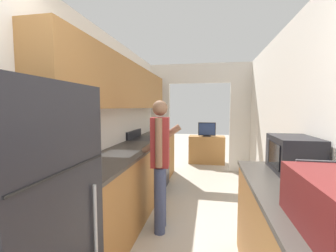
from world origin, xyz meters
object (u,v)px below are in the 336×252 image
at_px(person, 160,162).
at_px(knife, 157,134).
at_px(refrigerator, 15,230).
at_px(range_oven, 149,163).
at_px(microwave, 293,154).
at_px(tv_cabinet, 207,150).
at_px(book_stack, 310,184).
at_px(television, 207,130).

relative_size(person, knife, 5.49).
height_order(refrigerator, range_oven, refrigerator).
distance_m(microwave, tv_cabinet, 4.05).
bearing_deg(book_stack, tv_cabinet, 99.27).
height_order(book_stack, knife, book_stack).
xyz_separation_m(range_oven, book_stack, (1.75, -2.35, 0.51)).
height_order(microwave, knife, microwave).
distance_m(book_stack, knife, 3.41).
relative_size(range_oven, person, 0.68).
bearing_deg(microwave, television, 101.44).
bearing_deg(microwave, range_oven, 134.37).
distance_m(refrigerator, knife, 3.52).
xyz_separation_m(person, microwave, (1.30, -0.47, 0.24)).
bearing_deg(knife, refrigerator, -124.54).
bearing_deg(television, tv_cabinet, 90.00).
distance_m(microwave, book_stack, 0.52).
relative_size(microwave, tv_cabinet, 0.55).
xyz_separation_m(microwave, television, (-0.78, 3.86, -0.18)).
relative_size(tv_cabinet, knife, 3.26).
bearing_deg(tv_cabinet, book_stack, -80.73).
bearing_deg(book_stack, television, 99.36).
bearing_deg(book_stack, refrigerator, -161.29).
relative_size(range_oven, microwave, 2.06).
distance_m(refrigerator, tv_cabinet, 5.11).
relative_size(refrigerator, television, 3.60).
bearing_deg(book_stack, person, 141.70).
height_order(refrigerator, knife, refrigerator).
distance_m(refrigerator, book_stack, 1.83).
relative_size(refrigerator, microwave, 3.14).
relative_size(book_stack, television, 0.69).
xyz_separation_m(refrigerator, knife, (-0.01, 3.52, 0.12)).
bearing_deg(range_oven, microwave, -45.63).
height_order(person, book_stack, person).
bearing_deg(microwave, person, 159.92).
bearing_deg(range_oven, book_stack, -53.39).
bearing_deg(tv_cabinet, refrigerator, -101.36).
distance_m(range_oven, microwave, 2.66).
distance_m(microwave, television, 3.95).
height_order(person, tv_cabinet, person).
relative_size(tv_cabinet, television, 2.07).
bearing_deg(television, range_oven, -117.05).
distance_m(book_stack, tv_cabinet, 4.51).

